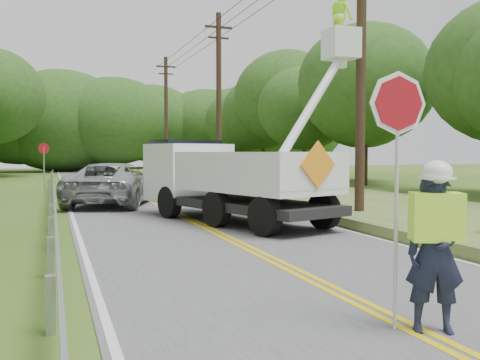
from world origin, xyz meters
name	(u,v)px	position (x,y,z in m)	size (l,w,h in m)	color
ground	(398,323)	(0.00, 0.00, 0.00)	(140.00, 140.00, 0.00)	#314F16
road	(169,210)	(0.00, 14.00, 0.01)	(7.20, 96.00, 0.03)	#4E4D50
guardrail	(54,196)	(-4.02, 14.91, 0.55)	(0.18, 48.00, 0.77)	#A3A5AC
utility_poles	(264,82)	(5.00, 17.02, 5.27)	(1.60, 43.30, 10.00)	black
tall_grass_verge	(338,200)	(7.10, 14.00, 0.15)	(7.00, 96.00, 0.30)	#546128
treeline_right	(358,95)	(15.71, 26.58, 5.98)	(11.06, 51.60, 11.09)	#332319
treeline_horizon	(102,121)	(1.30, 55.93, 5.50)	(57.66, 14.09, 11.71)	#294819
flagger	(435,240)	(0.17, -0.45, 1.11)	(1.17, 0.69, 3.07)	#191E33
bucket_truck	(224,169)	(1.07, 10.64, 1.59)	(5.87, 7.62, 7.04)	black
suv_silver	(114,184)	(-1.73, 16.45, 0.86)	(2.80, 6.07, 1.69)	#ADB0B5
suv_darkgrey	(99,175)	(-1.38, 27.89, 0.73)	(1.98, 4.88, 1.42)	#37383E
stop_sign_permanent	(44,160)	(-4.43, 22.83, 1.72)	(0.55, 0.09, 2.58)	#A3A5AC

